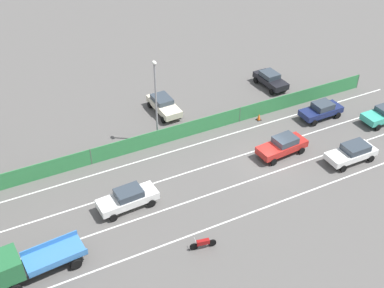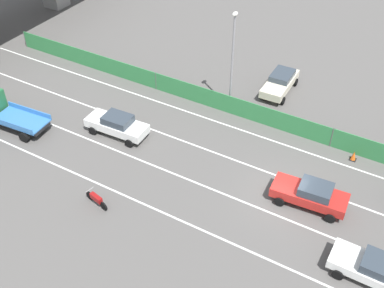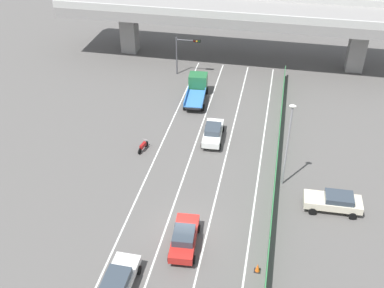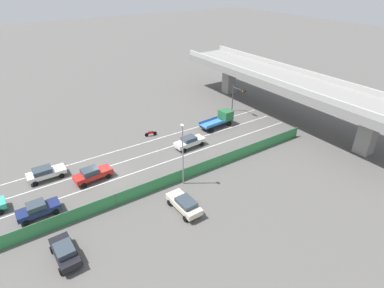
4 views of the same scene
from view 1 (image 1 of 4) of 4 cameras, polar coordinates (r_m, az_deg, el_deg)
ground_plane at (r=43.83m, az=8.63°, el=-1.86°), size 300.00×300.00×0.00m
lane_line_left_edge at (r=37.93m, az=4.81°, el=-8.60°), size 0.14×48.74×0.01m
lane_line_mid_left at (r=40.00m, az=2.37°, el=-5.69°), size 0.14×48.74×0.01m
lane_line_mid_right at (r=42.21m, az=0.21°, el=-3.05°), size 0.14×48.74×0.01m
lane_line_right_edge at (r=44.57m, az=-1.73°, el=-0.69°), size 0.14×48.74×0.01m
green_fence at (r=45.22m, az=-2.57°, el=1.11°), size 0.10×44.84×1.58m
car_hatchback_white at (r=38.51m, az=-7.38°, el=-6.17°), size 2.13×4.76×1.65m
car_sedan_white at (r=44.97m, az=17.94°, el=-0.91°), size 2.08×4.56×1.58m
car_sedan_navy at (r=50.17m, az=14.65°, el=3.82°), size 2.03×4.35×1.64m
car_sedan_red at (r=44.27m, az=10.38°, el=-0.16°), size 2.26×4.76×1.70m
flatbed_truck_blue at (r=34.96m, az=-18.87°, el=-12.93°), size 2.71×6.10×2.40m
motorcycle at (r=35.48m, az=1.27°, el=-11.34°), size 0.66×1.93×0.93m
parked_sedan_dark at (r=54.64m, az=9.00°, el=7.37°), size 4.35×2.09×1.63m
parked_sedan_cream at (r=49.46m, az=-3.28°, el=4.55°), size 4.70×2.14×1.58m
street_lamp at (r=43.28m, az=-4.19°, el=5.63°), size 0.60×0.36×8.06m
traffic_cone at (r=48.91m, az=7.70°, el=3.10°), size 0.47×0.47×0.72m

